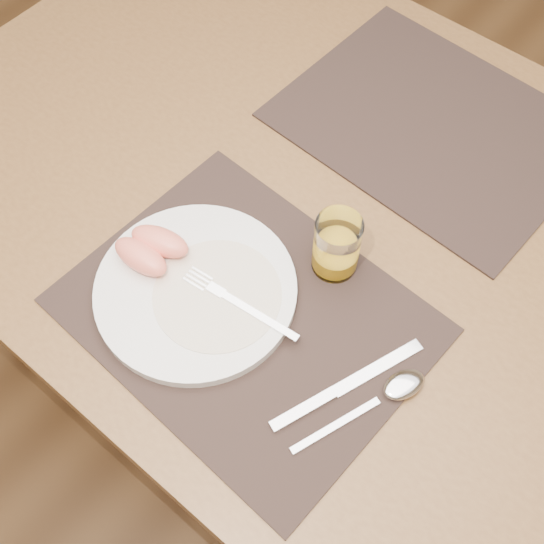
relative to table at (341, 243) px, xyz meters
The scene contains 11 objects.
ground 0.67m from the table, ahead, with size 5.00×5.00×0.00m, color brown.
table is the anchor object (origin of this frame).
placemat_near 0.24m from the table, 90.46° to the right, with size 0.45×0.35×0.00m, color #2E211C.
placemat_far 0.24m from the table, 88.56° to the left, with size 0.45×0.35×0.00m, color #2E211C.
plate 0.27m from the table, 107.31° to the right, with size 0.27×0.27×0.02m, color white.
plate_dressing 0.26m from the table, 100.98° to the right, with size 0.17×0.17×0.00m.
fork 0.25m from the table, 96.47° to the right, with size 0.18×0.03×0.00m.
knife 0.29m from the table, 56.66° to the right, with size 0.09×0.21×0.01m.
spoon 0.29m from the table, 41.77° to the right, with size 0.09×0.19×0.01m.
juice_glass 0.16m from the table, 64.50° to the right, with size 0.06×0.06×0.09m.
grapefruit_wedges 0.31m from the table, 122.51° to the right, with size 0.09×0.09×0.03m.
Camera 1 is at (0.28, -0.51, 1.55)m, focal length 45.00 mm.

